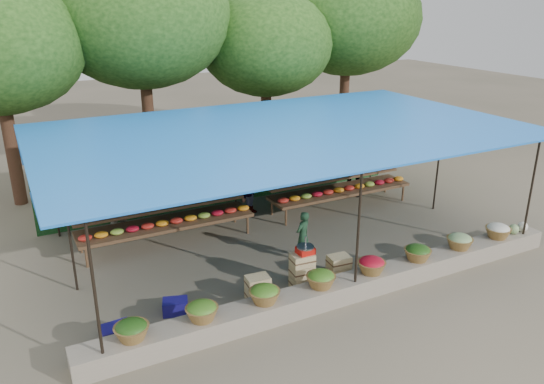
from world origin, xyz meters
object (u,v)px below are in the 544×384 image
vendor_seated (303,236)px  blue_crate_back (116,334)px  crate_counter (301,275)px  weighing_scale (305,249)px  blue_crate_front (175,307)px

vendor_seated → blue_crate_back: vendor_seated is taller
crate_counter → weighing_scale: bearing=-0.0°
crate_counter → blue_crate_front: bearing=173.5°
weighing_scale → blue_crate_back: size_ratio=0.73×
crate_counter → vendor_seated: 1.33m
vendor_seated → blue_crate_front: 3.38m
crate_counter → vendor_seated: (0.69, 1.10, 0.26)m
crate_counter → blue_crate_back: bearing=-178.8°
blue_crate_front → crate_counter: bearing=11.9°
weighing_scale → blue_crate_front: weighing_scale is taller
weighing_scale → blue_crate_front: bearing=173.7°
weighing_scale → blue_crate_back: weighing_scale is taller
weighing_scale → crate_counter: bearing=180.0°
weighing_scale → vendor_seated: size_ratio=0.32×
crate_counter → blue_crate_front: crate_counter is taller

